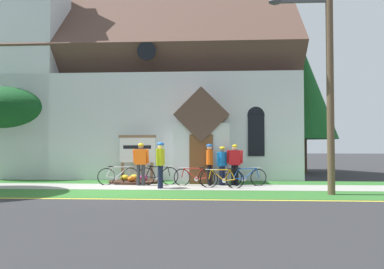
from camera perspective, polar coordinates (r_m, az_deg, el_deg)
The scene contains 21 objects.
ground at distance 17.55m, azimuth -8.37°, elevation -7.05°, with size 140.00×140.00×0.00m, color #2B2B2D.
sidewalk_slab at distance 14.87m, azimuth -9.07°, elevation -7.97°, with size 32.00×2.06×0.01m, color #99968E.
grass_verge at distance 12.80m, azimuth -11.16°, elevation -8.95°, with size 32.00×2.22×0.01m, color #2D6628.
church_lawn at distance 16.73m, azimuth -7.64°, elevation -7.30°, with size 24.00×1.77×0.01m, color #2D6628.
curb_paint_stripe at distance 11.60m, azimuth -12.74°, elevation -9.69°, with size 28.00×0.16×0.01m, color yellow.
church_building at distance 22.01m, azimuth -5.97°, elevation 6.12°, with size 15.19×10.87×13.62m.
church_sign at distance 17.03m, azimuth -8.45°, elevation -2.55°, with size 1.72×0.12×2.11m.
flower_bed at distance 16.52m, azimuth -8.91°, elevation -7.08°, with size 2.21×2.21×0.34m.
bicycle_orange at distance 14.97m, azimuth 0.35°, elevation -6.57°, with size 1.70×0.40×0.79m.
bicycle_red at distance 15.38m, azimuth -5.31°, elevation -6.36°, with size 1.65×0.65×0.84m.
bicycle_green at distance 14.26m, azimuth 4.65°, elevation -6.79°, with size 1.69×0.35×0.79m.
bicycle_blue at distance 15.77m, azimuth -11.34°, elevation -6.26°, with size 1.60×0.66×0.81m.
bicycle_yellow at distance 15.02m, azimuth 8.33°, elevation -6.53°, with size 1.70×0.60×0.77m.
cyclist_in_green_jersey at distance 15.32m, azimuth 6.63°, elevation -4.12°, with size 0.65×0.30×1.68m.
cyclist_in_yellow_jersey at distance 15.19m, azimuth -7.90°, elevation -3.99°, with size 0.67×0.34×1.73m.
cyclist_in_white_jersey at distance 14.11m, azimuth -4.91°, elevation -4.08°, with size 0.31×0.76×1.76m.
cyclist_in_red_jersey at distance 15.32m, azimuth 2.71°, elevation -4.09°, with size 0.31×0.70×1.69m.
cyclist_in_orange_jersey at distance 15.30m, azimuth 4.69°, elevation -4.37°, with size 0.45×0.59×1.59m.
utility_pole at distance 13.47m, azimuth 20.09°, elevation 12.58°, with size 3.12×0.28×8.90m.
roadside_conifer at distance 23.66m, azimuth 16.86°, elevation 6.05°, with size 4.00×4.00×7.62m.
yard_deciduous_tree at distance 21.38m, azimuth -25.45°, elevation 3.39°, with size 4.96×4.96×4.73m.
Camera 1 is at (3.55, -13.12, 1.59)m, focal length 34.52 mm.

